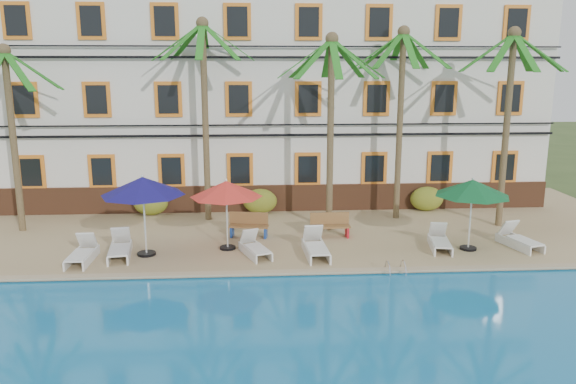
{
  "coord_description": "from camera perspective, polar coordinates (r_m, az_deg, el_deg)",
  "views": [
    {
      "loc": [
        -0.9,
        -17.55,
        6.58
      ],
      "look_at": [
        0.38,
        3.0,
        2.0
      ],
      "focal_mm": 35.0,
      "sensor_mm": 36.0,
      "label": 1
    }
  ],
  "objects": [
    {
      "name": "umbrella_blue",
      "position": [
        19.47,
        -14.54,
        0.55
      ],
      "size": [
        2.83,
        2.83,
        2.83
      ],
      "color": "black",
      "rests_on": "pool_deck"
    },
    {
      "name": "bench_right",
      "position": [
        21.45,
        4.28,
        -3.35
      ],
      "size": [
        1.51,
        0.52,
        0.93
      ],
      "color": "olive",
      "rests_on": "pool_deck"
    },
    {
      "name": "lounger_b",
      "position": [
        20.09,
        -16.71,
        -5.48
      ],
      "size": [
        0.95,
        2.01,
        0.92
      ],
      "color": "white",
      "rests_on": "pool_deck"
    },
    {
      "name": "palm_d",
      "position": [
        23.85,
        11.4,
        9.36
      ],
      "size": [
        4.09,
        4.09,
        7.98
      ],
      "color": "brown",
      "rests_on": "pool_deck"
    },
    {
      "name": "pool_coping",
      "position": [
        17.82,
        -0.43,
        -8.16
      ],
      "size": [
        30.0,
        0.35,
        0.06
      ],
      "primitive_type": "cube",
      "color": "tan",
      "rests_on": "pool_deck"
    },
    {
      "name": "lounger_c",
      "position": [
        19.43,
        -3.4,
        -5.65
      ],
      "size": [
        1.2,
        1.86,
        0.83
      ],
      "color": "white",
      "rests_on": "pool_deck"
    },
    {
      "name": "umbrella_red",
      "position": [
        19.67,
        -6.29,
        0.27
      ],
      "size": [
        2.55,
        2.55,
        2.55
      ],
      "color": "black",
      "rests_on": "pool_deck"
    },
    {
      "name": "palm_c",
      "position": [
        21.75,
        4.37,
        8.74
      ],
      "size": [
        4.09,
        4.09,
        7.63
      ],
      "color": "brown",
      "rests_on": "pool_deck"
    },
    {
      "name": "pool_deck",
      "position": [
        23.47,
        -1.22,
        -3.43
      ],
      "size": [
        30.0,
        12.0,
        0.25
      ],
      "primitive_type": "cube",
      "color": "tan",
      "rests_on": "ground"
    },
    {
      "name": "umbrella_green",
      "position": [
        20.51,
        18.23,
        0.37
      ],
      "size": [
        2.61,
        2.61,
        2.61
      ],
      "color": "black",
      "rests_on": "pool_deck"
    },
    {
      "name": "ground",
      "position": [
        18.76,
        -0.59,
        -7.99
      ],
      "size": [
        100.0,
        100.0,
        0.0
      ],
      "primitive_type": "plane",
      "color": "#384C23",
      "rests_on": "ground"
    },
    {
      "name": "lounger_e",
      "position": [
        20.79,
        15.17,
        -4.83
      ],
      "size": [
        0.95,
        1.9,
        0.86
      ],
      "color": "white",
      "rests_on": "pool_deck"
    },
    {
      "name": "lounger_a",
      "position": [
        19.98,
        -20.18,
        -5.87
      ],
      "size": [
        0.68,
        1.86,
        0.88
      ],
      "color": "white",
      "rests_on": "pool_deck"
    },
    {
      "name": "shrub_mid",
      "position": [
        24.83,
        -2.86,
        -0.94
      ],
      "size": [
        1.5,
        0.9,
        1.1
      ],
      "primitive_type": "ellipsoid",
      "color": "#295F1B",
      "rests_on": "pool_deck"
    },
    {
      "name": "lounger_d",
      "position": [
        19.38,
        2.83,
        -5.57
      ],
      "size": [
        0.82,
        2.05,
        0.95
      ],
      "color": "white",
      "rests_on": "pool_deck"
    },
    {
      "name": "lounger_f",
      "position": [
        21.88,
        22.41,
        -4.47
      ],
      "size": [
        1.1,
        1.97,
        0.88
      ],
      "color": "white",
      "rests_on": "pool_deck"
    },
    {
      "name": "bench_left",
      "position": [
        21.48,
        -3.97,
        -3.33
      ],
      "size": [
        1.56,
        0.71,
        0.93
      ],
      "color": "olive",
      "rests_on": "pool_deck"
    },
    {
      "name": "pool_ladder",
      "position": [
        18.26,
        10.85,
        -7.97
      ],
      "size": [
        0.54,
        0.74,
        0.74
      ],
      "color": "silver",
      "rests_on": "ground"
    },
    {
      "name": "palm_e",
      "position": [
        23.81,
        21.51,
        8.58
      ],
      "size": [
        4.09,
        4.09,
        7.87
      ],
      "color": "brown",
      "rests_on": "pool_deck"
    },
    {
      "name": "palm_b",
      "position": [
        23.36,
        -8.48,
        9.85
      ],
      "size": [
        4.09,
        4.09,
        8.3
      ],
      "color": "brown",
      "rests_on": "pool_deck"
    },
    {
      "name": "palm_a",
      "position": [
        23.93,
        -26.36,
        7.24
      ],
      "size": [
        4.09,
        4.09,
        7.2
      ],
      "color": "brown",
      "rests_on": "pool_deck"
    },
    {
      "name": "shrub_left",
      "position": [
        25.23,
        -13.77,
        -1.07
      ],
      "size": [
        1.5,
        0.9,
        1.1
      ],
      "primitive_type": "ellipsoid",
      "color": "#295F1B",
      "rests_on": "pool_deck"
    },
    {
      "name": "hotel_building",
      "position": [
        27.57,
        -1.71,
        10.03
      ],
      "size": [
        25.4,
        6.44,
        10.22
      ],
      "color": "silver",
      "rests_on": "pool_deck"
    },
    {
      "name": "shrub_right",
      "position": [
        26.02,
        13.91,
        -0.67
      ],
      "size": [
        1.5,
        0.9,
        1.1
      ],
      "primitive_type": "ellipsoid",
      "color": "#295F1B",
      "rests_on": "pool_deck"
    },
    {
      "name": "swimming_pool",
      "position": [
        12.41,
        1.2,
        -18.93
      ],
      "size": [
        26.0,
        12.0,
        0.2
      ],
      "primitive_type": "cube",
      "color": "#1772AE",
      "rests_on": "ground"
    }
  ]
}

